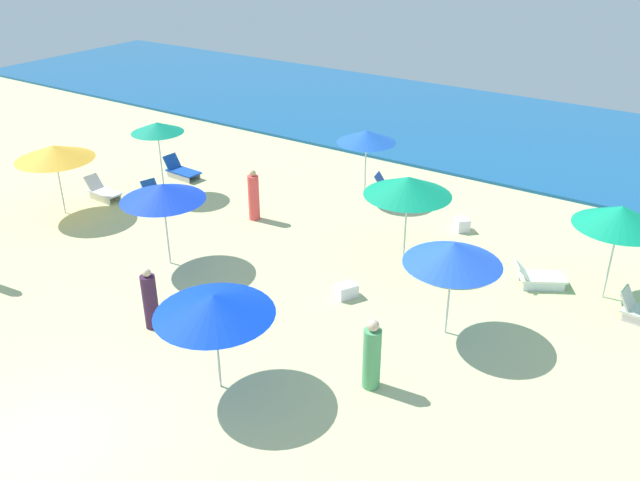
{
  "coord_description": "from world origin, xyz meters",
  "views": [
    {
      "loc": [
        9.8,
        -5.02,
        9.28
      ],
      "look_at": [
        0.86,
        8.35,
        1.13
      ],
      "focal_mm": 37.5,
      "sensor_mm": 36.0,
      "label": 1
    }
  ],
  "objects_px": {
    "umbrella_6": "(214,305)",
    "beachgoer_3": "(254,197)",
    "umbrella_7": "(366,136)",
    "cooler_box_0": "(346,291)",
    "umbrella_1": "(453,253)",
    "lounge_chair_3_0": "(103,192)",
    "umbrella_5": "(621,216)",
    "lounge_chair_5_0": "(538,277)",
    "cooler_box_1": "(462,224)",
    "umbrella_2": "(157,128)",
    "beachgoer_0": "(372,356)",
    "lounge_chair_2_0": "(156,195)",
    "umbrella_3": "(54,152)",
    "lounge_chair_2_1": "(181,170)",
    "lounge_chair_7_0": "(392,187)",
    "beachgoer_4": "(150,300)",
    "umbrella_0": "(162,192)",
    "umbrella_4": "(408,186)"
  },
  "relations": [
    {
      "from": "umbrella_6",
      "to": "beachgoer_3",
      "type": "relative_size",
      "value": 1.46
    },
    {
      "from": "umbrella_7",
      "to": "umbrella_6",
      "type": "bearing_deg",
      "value": -75.87
    },
    {
      "from": "beachgoer_3",
      "to": "cooler_box_0",
      "type": "bearing_deg",
      "value": 67.38
    },
    {
      "from": "umbrella_1",
      "to": "lounge_chair_3_0",
      "type": "distance_m",
      "value": 13.49
    },
    {
      "from": "lounge_chair_3_0",
      "to": "umbrella_5",
      "type": "relative_size",
      "value": 0.52
    },
    {
      "from": "lounge_chair_5_0",
      "to": "cooler_box_1",
      "type": "relative_size",
      "value": 3.27
    },
    {
      "from": "umbrella_2",
      "to": "beachgoer_0",
      "type": "bearing_deg",
      "value": -24.27
    },
    {
      "from": "lounge_chair_2_0",
      "to": "umbrella_3",
      "type": "distance_m",
      "value": 3.54
    },
    {
      "from": "umbrella_1",
      "to": "beachgoer_3",
      "type": "bearing_deg",
      "value": 162.33
    },
    {
      "from": "umbrella_1",
      "to": "beachgoer_0",
      "type": "xyz_separation_m",
      "value": [
        -0.5,
        -2.74,
        -1.39
      ]
    },
    {
      "from": "umbrella_1",
      "to": "umbrella_2",
      "type": "xyz_separation_m",
      "value": [
        -11.97,
        2.43,
        0.25
      ]
    },
    {
      "from": "cooler_box_1",
      "to": "umbrella_2",
      "type": "bearing_deg",
      "value": 61.73
    },
    {
      "from": "lounge_chair_2_1",
      "to": "lounge_chair_7_0",
      "type": "distance_m",
      "value": 7.95
    },
    {
      "from": "umbrella_5",
      "to": "lounge_chair_2_1",
      "type": "bearing_deg",
      "value": 179.67
    },
    {
      "from": "beachgoer_3",
      "to": "beachgoer_4",
      "type": "height_order",
      "value": "beachgoer_3"
    },
    {
      "from": "lounge_chair_7_0",
      "to": "beachgoer_4",
      "type": "bearing_deg",
      "value": 161.06
    },
    {
      "from": "lounge_chair_7_0",
      "to": "beachgoer_3",
      "type": "distance_m",
      "value": 5.19
    },
    {
      "from": "umbrella_5",
      "to": "cooler_box_0",
      "type": "xyz_separation_m",
      "value": [
        -5.62,
        -3.75,
        -2.15
      ]
    },
    {
      "from": "umbrella_1",
      "to": "beachgoer_4",
      "type": "relative_size",
      "value": 1.5
    },
    {
      "from": "umbrella_3",
      "to": "umbrella_6",
      "type": "xyz_separation_m",
      "value": [
        10.31,
        -3.91,
        -0.06
      ]
    },
    {
      "from": "beachgoer_0",
      "to": "lounge_chair_2_0",
      "type": "bearing_deg",
      "value": -18.72
    },
    {
      "from": "umbrella_1",
      "to": "umbrella_2",
      "type": "distance_m",
      "value": 12.22
    },
    {
      "from": "umbrella_3",
      "to": "cooler_box_1",
      "type": "bearing_deg",
      "value": 27.94
    },
    {
      "from": "umbrella_7",
      "to": "beachgoer_4",
      "type": "xyz_separation_m",
      "value": [
        -0.19,
        -9.88,
        -1.46
      ]
    },
    {
      "from": "cooler_box_0",
      "to": "cooler_box_1",
      "type": "xyz_separation_m",
      "value": [
        0.93,
        5.43,
        0.02
      ]
    },
    {
      "from": "umbrella_3",
      "to": "umbrella_7",
      "type": "distance_m",
      "value": 10.2
    },
    {
      "from": "lounge_chair_2_0",
      "to": "umbrella_6",
      "type": "relative_size",
      "value": 0.55
    },
    {
      "from": "lounge_chair_5_0",
      "to": "lounge_chair_3_0",
      "type": "bearing_deg",
      "value": 69.26
    },
    {
      "from": "lounge_chair_3_0",
      "to": "umbrella_7",
      "type": "relative_size",
      "value": 0.56
    },
    {
      "from": "umbrella_0",
      "to": "lounge_chair_3_0",
      "type": "height_order",
      "value": "umbrella_0"
    },
    {
      "from": "umbrella_2",
      "to": "lounge_chair_2_1",
      "type": "relative_size",
      "value": 1.78
    },
    {
      "from": "umbrella_0",
      "to": "beachgoer_3",
      "type": "relative_size",
      "value": 1.43
    },
    {
      "from": "umbrella_4",
      "to": "umbrella_7",
      "type": "height_order",
      "value": "umbrella_4"
    },
    {
      "from": "umbrella_4",
      "to": "beachgoer_3",
      "type": "bearing_deg",
      "value": -175.71
    },
    {
      "from": "umbrella_1",
      "to": "umbrella_2",
      "type": "relative_size",
      "value": 0.94
    },
    {
      "from": "lounge_chair_3_0",
      "to": "umbrella_0",
      "type": "bearing_deg",
      "value": -109.38
    },
    {
      "from": "umbrella_2",
      "to": "lounge_chair_3_0",
      "type": "bearing_deg",
      "value": -130.5
    },
    {
      "from": "beachgoer_4",
      "to": "umbrella_2",
      "type": "bearing_deg",
      "value": -52.99
    },
    {
      "from": "umbrella_7",
      "to": "cooler_box_1",
      "type": "bearing_deg",
      "value": -9.35
    },
    {
      "from": "umbrella_2",
      "to": "umbrella_6",
      "type": "xyz_separation_m",
      "value": [
        8.8,
        -6.98,
        -0.35
      ]
    },
    {
      "from": "cooler_box_0",
      "to": "umbrella_6",
      "type": "bearing_deg",
      "value": -155.37
    },
    {
      "from": "umbrella_5",
      "to": "beachgoer_3",
      "type": "relative_size",
      "value": 1.53
    },
    {
      "from": "umbrella_5",
      "to": "lounge_chair_5_0",
      "type": "distance_m",
      "value": 2.65
    },
    {
      "from": "cooler_box_0",
      "to": "lounge_chair_5_0",
      "type": "bearing_deg",
      "value": -21.4
    },
    {
      "from": "beachgoer_3",
      "to": "cooler_box_1",
      "type": "xyz_separation_m",
      "value": [
        5.99,
        2.97,
        -0.59
      ]
    },
    {
      "from": "lounge_chair_5_0",
      "to": "cooler_box_0",
      "type": "bearing_deg",
      "value": 99.19
    },
    {
      "from": "beachgoer_0",
      "to": "cooler_box_1",
      "type": "distance_m",
      "value": 8.37
    },
    {
      "from": "umbrella_2",
      "to": "umbrella_5",
      "type": "distance_m",
      "value": 14.81
    },
    {
      "from": "lounge_chair_2_1",
      "to": "beachgoer_3",
      "type": "bearing_deg",
      "value": -103.14
    },
    {
      "from": "umbrella_7",
      "to": "lounge_chair_2_0",
      "type": "bearing_deg",
      "value": -142.07
    }
  ]
}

